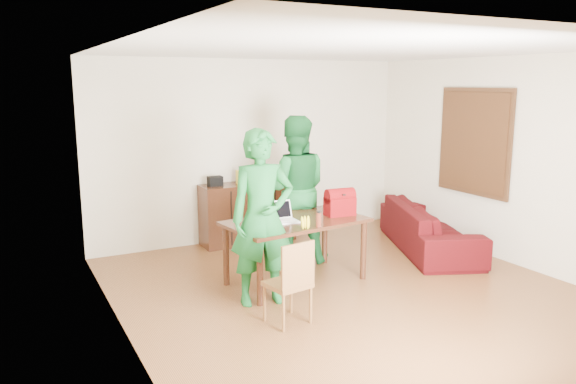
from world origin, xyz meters
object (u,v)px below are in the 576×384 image
laptop (284,219)px  bottle (319,219)px  person_far (294,189)px  red_bag (340,205)px  table (296,228)px  chair (288,299)px  person_near (262,218)px  sofa (429,227)px

laptop → bottle: size_ratio=1.89×
person_far → red_bag: bearing=129.2°
table → person_far: 0.91m
chair → red_bag: size_ratio=2.42×
table → person_near: size_ratio=0.91×
laptop → bottle: (0.25, -0.37, 0.05)m
person_near → red_bag: person_near is taller
chair → sofa: 3.22m
red_bag → chair: bearing=-136.7°
person_far → laptop: (-0.56, -0.79, -0.16)m
person_far → sofa: (1.95, -0.47, -0.65)m
bottle → sofa: 2.42m
chair → sofa: (2.96, 1.29, 0.08)m
chair → person_far: person_far is taller
red_bag → sofa: red_bag is taller
laptop → red_bag: size_ratio=0.96×
table → bottle: bearing=-86.0°
bottle → red_bag: size_ratio=0.51×
table → laptop: laptop is taller
person_near → sofa: bearing=21.8°
chair → laptop: (0.44, 0.96, 0.56)m
person_near → person_far: (1.00, 1.15, 0.02)m
chair → laptop: size_ratio=2.54×
person_near → laptop: bearing=47.8°
chair → table: bearing=48.6°
chair → laptop: 1.20m
bottle → sofa: (2.26, 0.69, -0.53)m
chair → laptop: laptop is taller
laptop → sofa: laptop is taller
table → person_near: bearing=-154.8°
sofa → bottle: bearing=129.9°
table → red_bag: 0.64m
laptop → red_bag: red_bag is taller
table → laptop: bearing=-177.2°
red_bag → laptop: bearing=-175.1°
table → person_far: bearing=56.3°
person_far → bottle: (-0.31, -1.16, -0.12)m
bottle → person_near: bearing=179.2°
person_far → laptop: bearing=79.2°
table → bottle: bottle is taller
chair → sofa: size_ratio=0.38×
chair → red_bag: 1.68m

